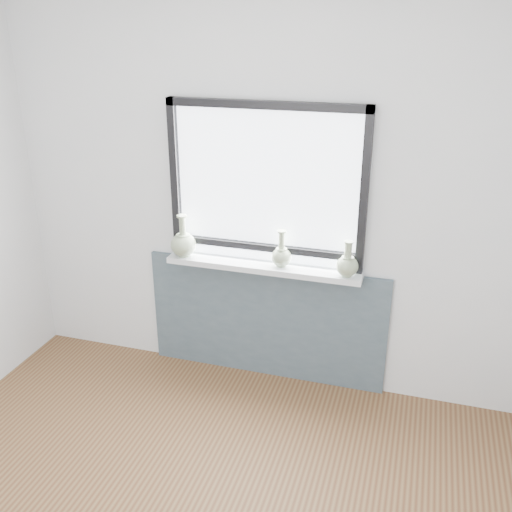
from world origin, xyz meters
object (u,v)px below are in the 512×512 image
(windowsill, at_px, (263,267))
(vase_c, at_px, (347,264))
(vase_a, at_px, (183,243))
(vase_b, at_px, (281,255))

(windowsill, distance_m, vase_c, 0.57)
(vase_a, relative_size, vase_c, 1.25)
(vase_a, xyz_separation_m, vase_c, (1.12, -0.01, -0.01))
(vase_b, xyz_separation_m, vase_c, (0.44, -0.03, 0.00))
(vase_b, bearing_deg, vase_a, -177.97)
(vase_a, height_order, vase_c, vase_a)
(vase_a, bearing_deg, windowsill, 2.13)
(windowsill, xyz_separation_m, vase_a, (-0.56, -0.02, 0.11))
(windowsill, bearing_deg, vase_a, -177.87)
(windowsill, relative_size, vase_c, 5.66)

